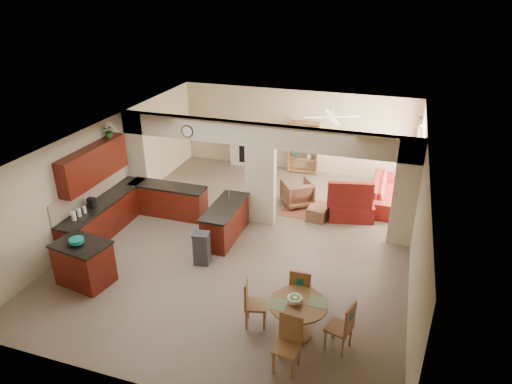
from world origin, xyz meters
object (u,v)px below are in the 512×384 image
(kitchen_island, at_px, (84,263))
(dining_table, at_px, (297,314))
(armchair, at_px, (297,193))
(sofa, at_px, (389,192))

(kitchen_island, xyz_separation_m, dining_table, (4.83, -0.18, -0.00))
(armchair, bearing_deg, kitchen_island, 20.14)
(dining_table, xyz_separation_m, sofa, (1.30, 6.26, -0.14))
(armchair, bearing_deg, sofa, 164.46)
(kitchen_island, distance_m, armchair, 6.27)
(kitchen_island, relative_size, sofa, 0.51)
(dining_table, relative_size, sofa, 0.44)
(dining_table, xyz_separation_m, armchair, (-1.27, 5.34, -0.12))
(kitchen_island, bearing_deg, sofa, 53.95)
(sofa, distance_m, armchair, 2.73)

